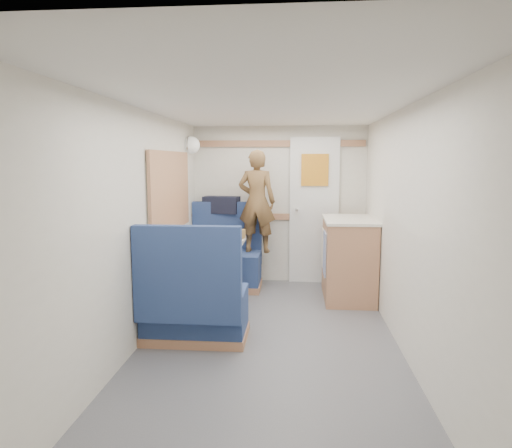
# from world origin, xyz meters

# --- Properties ---
(floor) EXTENTS (4.50, 4.50, 0.00)m
(floor) POSITION_xyz_m (0.00, 0.00, 0.00)
(floor) COLOR #515156
(floor) RESTS_ON ground
(ceiling) EXTENTS (4.50, 4.50, 0.00)m
(ceiling) POSITION_xyz_m (0.00, 0.00, 2.00)
(ceiling) COLOR silver
(ceiling) RESTS_ON wall_back
(wall_back) EXTENTS (2.20, 0.02, 2.00)m
(wall_back) POSITION_xyz_m (0.00, 2.25, 1.00)
(wall_back) COLOR silver
(wall_back) RESTS_ON floor
(wall_left) EXTENTS (0.02, 4.50, 2.00)m
(wall_left) POSITION_xyz_m (-1.10, 0.00, 1.00)
(wall_left) COLOR silver
(wall_left) RESTS_ON floor
(wall_right) EXTENTS (0.02, 4.50, 2.00)m
(wall_right) POSITION_xyz_m (1.10, 0.00, 1.00)
(wall_right) COLOR silver
(wall_right) RESTS_ON floor
(oak_trim_low) EXTENTS (2.15, 0.02, 0.08)m
(oak_trim_low) POSITION_xyz_m (0.00, 2.23, 0.85)
(oak_trim_low) COLOR #A16C48
(oak_trim_low) RESTS_ON wall_back
(oak_trim_high) EXTENTS (2.15, 0.02, 0.08)m
(oak_trim_high) POSITION_xyz_m (0.00, 2.23, 1.78)
(oak_trim_high) COLOR #A16C48
(oak_trim_high) RESTS_ON wall_back
(side_window) EXTENTS (0.04, 1.30, 0.72)m
(side_window) POSITION_xyz_m (-1.08, 1.00, 1.25)
(side_window) COLOR #96A48B
(side_window) RESTS_ON wall_left
(rear_door) EXTENTS (0.62, 0.12, 1.86)m
(rear_door) POSITION_xyz_m (0.45, 2.22, 0.97)
(rear_door) COLOR white
(rear_door) RESTS_ON wall_back
(dinette_table) EXTENTS (0.62, 0.92, 0.72)m
(dinette_table) POSITION_xyz_m (-0.65, 1.00, 0.57)
(dinette_table) COLOR white
(dinette_table) RESTS_ON floor
(bench_far) EXTENTS (0.90, 0.59, 1.05)m
(bench_far) POSITION_xyz_m (-0.65, 1.86, 0.30)
(bench_far) COLOR navy
(bench_far) RESTS_ON floor
(bench_near) EXTENTS (0.90, 0.59, 1.05)m
(bench_near) POSITION_xyz_m (-0.65, 0.14, 0.30)
(bench_near) COLOR navy
(bench_near) RESTS_ON floor
(ledge) EXTENTS (0.90, 0.14, 0.04)m
(ledge) POSITION_xyz_m (-0.65, 2.12, 0.88)
(ledge) COLOR #A16C48
(ledge) RESTS_ON bench_far
(dome_light) EXTENTS (0.20, 0.20, 0.20)m
(dome_light) POSITION_xyz_m (-1.04, 1.85, 1.75)
(dome_light) COLOR white
(dome_light) RESTS_ON wall_left
(galley_counter) EXTENTS (0.57, 0.92, 0.92)m
(galley_counter) POSITION_xyz_m (0.82, 1.55, 0.47)
(galley_counter) COLOR #A16C48
(galley_counter) RESTS_ON floor
(person) EXTENTS (0.49, 0.35, 1.25)m
(person) POSITION_xyz_m (-0.26, 1.90, 1.07)
(person) COLOR brown
(person) RESTS_ON bench_far
(duffel_bag) EXTENTS (0.47, 0.28, 0.21)m
(duffel_bag) POSITION_xyz_m (-0.73, 2.12, 1.01)
(duffel_bag) COLOR black
(duffel_bag) RESTS_ON ledge
(tray) EXTENTS (0.35, 0.40, 0.02)m
(tray) POSITION_xyz_m (-0.59, 0.71, 0.73)
(tray) COLOR silver
(tray) RESTS_ON dinette_table
(orange_fruit) EXTENTS (0.08, 0.08, 0.08)m
(orange_fruit) POSITION_xyz_m (-0.43, 0.74, 0.78)
(orange_fruit) COLOR orange
(orange_fruit) RESTS_ON tray
(cheese_block) EXTENTS (0.12, 0.10, 0.04)m
(cheese_block) POSITION_xyz_m (-0.56, 0.86, 0.76)
(cheese_block) COLOR #E8DC86
(cheese_block) RESTS_ON tray
(wine_glass) EXTENTS (0.08, 0.08, 0.17)m
(wine_glass) POSITION_xyz_m (-0.61, 1.08, 0.84)
(wine_glass) COLOR white
(wine_glass) RESTS_ON dinette_table
(tumbler_left) EXTENTS (0.06, 0.06, 0.10)m
(tumbler_left) POSITION_xyz_m (-0.88, 0.62, 0.77)
(tumbler_left) COLOR white
(tumbler_left) RESTS_ON dinette_table
(tumbler_mid) EXTENTS (0.07, 0.07, 0.11)m
(tumbler_mid) POSITION_xyz_m (-0.68, 1.21, 0.78)
(tumbler_mid) COLOR silver
(tumbler_mid) RESTS_ON dinette_table
(tumbler_right) EXTENTS (0.06, 0.06, 0.10)m
(tumbler_right) POSITION_xyz_m (-0.70, 1.14, 0.77)
(tumbler_right) COLOR silver
(tumbler_right) RESTS_ON dinette_table
(beer_glass) EXTENTS (0.06, 0.06, 0.10)m
(beer_glass) POSITION_xyz_m (-0.43, 1.13, 0.77)
(beer_glass) COLOR brown
(beer_glass) RESTS_ON dinette_table
(pepper_grinder) EXTENTS (0.03, 0.03, 0.09)m
(pepper_grinder) POSITION_xyz_m (-0.70, 1.15, 0.77)
(pepper_grinder) COLOR black
(pepper_grinder) RESTS_ON dinette_table
(salt_grinder) EXTENTS (0.03, 0.03, 0.09)m
(salt_grinder) POSITION_xyz_m (-0.62, 0.95, 0.76)
(salt_grinder) COLOR white
(salt_grinder) RESTS_ON dinette_table
(bread_loaf) EXTENTS (0.19, 0.26, 0.10)m
(bread_loaf) POSITION_xyz_m (-0.43, 1.22, 0.77)
(bread_loaf) COLOR brown
(bread_loaf) RESTS_ON dinette_table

